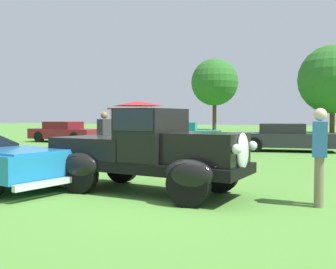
{
  "coord_description": "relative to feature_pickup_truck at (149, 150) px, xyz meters",
  "views": [
    {
      "loc": [
        3.12,
        -6.48,
        1.55
      ],
      "look_at": [
        -0.92,
        2.94,
        1.07
      ],
      "focal_mm": 41.7,
      "sensor_mm": 36.0,
      "label": 1
    }
  ],
  "objects": [
    {
      "name": "spectator_between_cars",
      "position": [
        -3.08,
        3.18,
        0.05
      ],
      "size": [
        0.3,
        0.43,
        1.69
      ],
      "color": "#283351",
      "rests_on": "ground_plane"
    },
    {
      "name": "show_car_charcoal",
      "position": [
        1.44,
        10.71,
        -0.26
      ],
      "size": [
        4.54,
        2.33,
        1.22
      ],
      "color": "#28282D",
      "rests_on": "ground_plane"
    },
    {
      "name": "canopy_tent_left_field",
      "position": [
        -10.6,
        19.67,
        1.56
      ],
      "size": [
        3.34,
        3.34,
        2.71
      ],
      "color": "#B7B7BC",
      "rests_on": "ground_plane"
    },
    {
      "name": "treeline_far_left",
      "position": [
        -8.96,
        35.04,
        4.43
      ],
      "size": [
        5.22,
        5.22,
        7.92
      ],
      "color": "#47331E",
      "rests_on": "ground_plane"
    },
    {
      "name": "treeline_mid_left",
      "position": [
        3.21,
        31.17,
        3.99
      ],
      "size": [
        6.18,
        6.18,
        7.95
      ],
      "color": "#47331E",
      "rests_on": "ground_plane"
    },
    {
      "name": "spectator_near_truck",
      "position": [
        3.22,
        0.09,
        0.05
      ],
      "size": [
        0.26,
        0.41,
        1.69
      ],
      "color": "#7F7056",
      "rests_on": "ground_plane"
    },
    {
      "name": "ground_plane",
      "position": [
        0.33,
        -0.58,
        -0.86
      ],
      "size": [
        120.0,
        120.0,
        0.0
      ],
      "primitive_type": "plane",
      "color": "#4C8433"
    },
    {
      "name": "feature_pickup_truck",
      "position": [
        0.0,
        0.0,
        0.0
      ],
      "size": [
        4.28,
        2.15,
        1.7
      ],
      "color": "black",
      "rests_on": "ground_plane"
    },
    {
      "name": "show_car_teal",
      "position": [
        -3.97,
        12.03,
        -0.26
      ],
      "size": [
        4.38,
        2.67,
        1.22
      ],
      "color": "teal",
      "rests_on": "ground_plane"
    },
    {
      "name": "show_car_burgundy",
      "position": [
        -11.31,
        11.78,
        -0.26
      ],
      "size": [
        4.52,
        1.91,
        1.22
      ],
      "color": "maroon",
      "rests_on": "ground_plane"
    }
  ]
}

